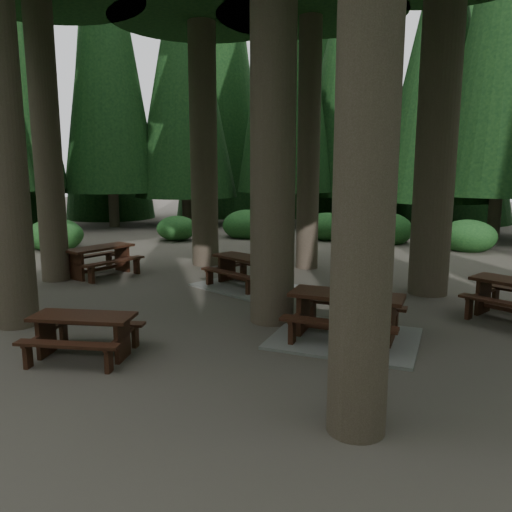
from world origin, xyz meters
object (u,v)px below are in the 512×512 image
Objects in this scene: picnic_table_b at (100,256)px; picnic_table_e at (83,329)px; picnic_table_c at (246,277)px; picnic_table_a at (346,324)px.

picnic_table_e is at bearing -128.49° from picnic_table_b.
picnic_table_c is (3.99, 1.46, -0.27)m from picnic_table_b.
picnic_table_a is 1.45× the size of picnic_table_e.
picnic_table_a reaches higher than picnic_table_c.
picnic_table_e is (4.98, -3.70, -0.08)m from picnic_table_b.
picnic_table_a reaches higher than picnic_table_b.
picnic_table_b is 0.95× the size of picnic_table_e.
picnic_table_a is 4.30m from picnic_table_e.
picnic_table_e is (-2.81, -3.25, 0.17)m from picnic_table_a.
picnic_table_b reaches higher than picnic_table_c.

